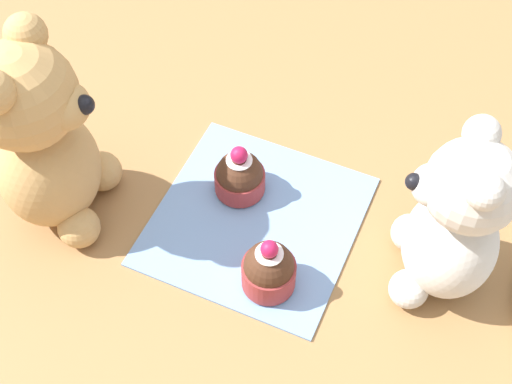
{
  "coord_description": "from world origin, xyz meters",
  "views": [
    {
      "loc": [
        0.41,
        0.18,
        0.67
      ],
      "look_at": [
        0.0,
        0.0,
        0.06
      ],
      "focal_mm": 50.0,
      "sensor_mm": 36.0,
      "label": 1
    }
  ],
  "objects_px": {
    "teddy_bear_cream": "(454,223)",
    "cupcake_near_tan_bear": "(240,176)",
    "cupcake_near_cream_bear": "(269,269)",
    "teddy_bear_tan": "(42,140)"
  },
  "relations": [
    {
      "from": "teddy_bear_cream",
      "to": "cupcake_near_tan_bear",
      "type": "relative_size",
      "value": 3.0
    },
    {
      "from": "teddy_bear_cream",
      "to": "cupcake_near_tan_bear",
      "type": "xyz_separation_m",
      "value": [
        -0.02,
        -0.24,
        -0.07
      ]
    },
    {
      "from": "cupcake_near_cream_bear",
      "to": "cupcake_near_tan_bear",
      "type": "relative_size",
      "value": 1.07
    },
    {
      "from": "cupcake_near_tan_bear",
      "to": "teddy_bear_tan",
      "type": "bearing_deg",
      "value": -60.14
    },
    {
      "from": "teddy_bear_tan",
      "to": "cupcake_near_tan_bear",
      "type": "xyz_separation_m",
      "value": [
        -0.1,
        0.17,
        -0.09
      ]
    },
    {
      "from": "teddy_bear_tan",
      "to": "cupcake_near_tan_bear",
      "type": "distance_m",
      "value": 0.22
    },
    {
      "from": "cupcake_near_cream_bear",
      "to": "teddy_bear_cream",
      "type": "bearing_deg",
      "value": 118.32
    },
    {
      "from": "teddy_bear_cream",
      "to": "cupcake_near_tan_bear",
      "type": "distance_m",
      "value": 0.25
    },
    {
      "from": "cupcake_near_cream_bear",
      "to": "cupcake_near_tan_bear",
      "type": "height_order",
      "value": "cupcake_near_cream_bear"
    },
    {
      "from": "teddy_bear_cream",
      "to": "teddy_bear_tan",
      "type": "distance_m",
      "value": 0.42
    }
  ]
}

